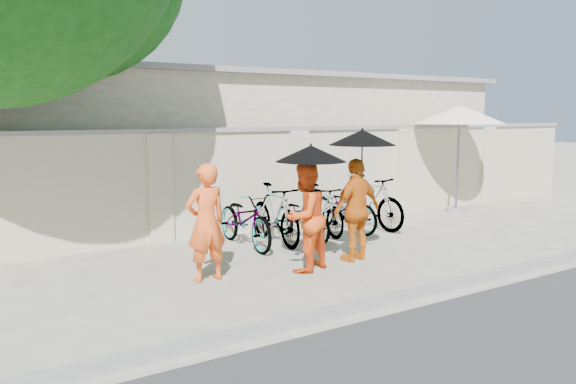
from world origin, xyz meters
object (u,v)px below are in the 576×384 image
monk_center (305,217)px  patio_umbrella (460,116)px  monk_left (206,223)px  monk_right (357,210)px

monk_center → patio_umbrella: patio_umbrella is taller
monk_center → patio_umbrella: size_ratio=0.59×
monk_left → monk_center: (1.46, -0.32, -0.01)m
monk_center → monk_right: 1.04m
monk_right → monk_left: bearing=-13.9°
monk_center → monk_left: bearing=-32.3°
monk_right → patio_umbrella: size_ratio=0.60×
patio_umbrella → monk_center: bearing=-158.7°
monk_left → patio_umbrella: size_ratio=0.60×
monk_center → patio_umbrella: (5.98, 2.33, 1.48)m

